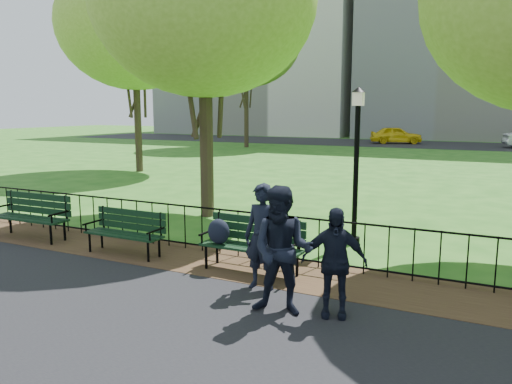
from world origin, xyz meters
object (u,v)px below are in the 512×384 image
at_px(lamppost, 356,160).
at_px(taxi, 396,135).
at_px(park_bench_left_b, 33,211).
at_px(tree_far_w, 246,40).
at_px(person_left, 262,237).
at_px(park_bench_left_a, 127,227).
at_px(person_mid, 282,251).
at_px(tree_near_w, 204,0).
at_px(park_bench_main, 239,236).
at_px(tree_mid_w, 134,24).
at_px(person_right, 334,262).

relative_size(lamppost, taxi, 0.80).
xyz_separation_m(park_bench_left_b, lamppost, (6.35, 2.60, 1.15)).
bearing_deg(tree_far_w, person_left, -62.31).
xyz_separation_m(park_bench_left_a, tree_far_w, (-10.33, 25.13, 7.06)).
relative_size(park_bench_left_b, person_mid, 1.06).
distance_m(tree_near_w, person_mid, 7.95).
bearing_deg(tree_near_w, park_bench_left_b, -120.95).
distance_m(tree_far_w, taxi, 14.29).
bearing_deg(taxi, park_bench_main, 166.36).
xyz_separation_m(tree_near_w, tree_far_w, (-9.88, 21.46, 2.19)).
relative_size(tree_mid_w, taxi, 2.27).
bearing_deg(park_bench_left_b, taxi, 85.75).
bearing_deg(park_bench_left_a, taxi, 92.42).
xyz_separation_m(person_left, person_mid, (0.65, -0.74, 0.06)).
distance_m(park_bench_main, person_mid, 1.95).
distance_m(park_bench_main, lamppost, 3.12).
relative_size(park_bench_main, lamppost, 0.57).
distance_m(park_bench_left_a, park_bench_left_b, 2.62).
xyz_separation_m(tree_near_w, person_right, (4.90, -4.74, -4.65)).
height_order(tree_mid_w, taxi, tree_mid_w).
height_order(park_bench_main, park_bench_left_b, park_bench_left_b).
xyz_separation_m(park_bench_left_a, person_left, (3.15, -0.57, 0.31)).
height_order(park_bench_left_b, lamppost, lamppost).
relative_size(park_bench_left_a, person_mid, 0.93).
bearing_deg(tree_mid_w, lamppost, -33.08).
relative_size(person_right, taxi, 0.37).
height_order(lamppost, tree_near_w, tree_near_w).
bearing_deg(lamppost, park_bench_left_a, -144.56).
bearing_deg(park_bench_left_a, person_mid, -18.66).
xyz_separation_m(park_bench_left_b, tree_far_w, (-7.72, 25.08, 6.99)).
bearing_deg(tree_mid_w, taxi, 73.53).
height_order(lamppost, person_right, lamppost).
bearing_deg(tree_mid_w, person_left, -44.12).
height_order(person_left, taxi, person_left).
relative_size(tree_mid_w, person_mid, 5.19).
bearing_deg(tree_far_w, person_mid, -61.86).
height_order(park_bench_main, person_mid, person_mid).
bearing_deg(person_mid, tree_mid_w, 126.37).
distance_m(park_bench_left_b, tree_near_w, 6.39).
bearing_deg(park_bench_left_a, park_bench_left_b, 179.18).
height_order(park_bench_main, person_right, person_right).
xyz_separation_m(person_mid, taxi, (-5.06, 35.05, -0.20)).
xyz_separation_m(tree_far_w, person_left, (13.49, -25.70, -6.75)).
bearing_deg(lamppost, park_bench_main, -116.69).
bearing_deg(taxi, person_mid, 168.35).
xyz_separation_m(park_bench_left_b, tree_mid_w, (-5.54, 10.35, 5.75)).
height_order(park_bench_main, park_bench_left_a, park_bench_main).
height_order(tree_far_w, person_left, tree_far_w).
height_order(park_bench_left_b, person_left, person_left).
bearing_deg(person_mid, lamppost, 81.81).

